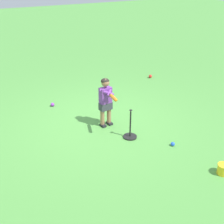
{
  "coord_description": "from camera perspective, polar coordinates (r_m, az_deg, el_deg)",
  "views": [
    {
      "loc": [
        2.53,
        5.4,
        3.23
      ],
      "look_at": [
        -0.04,
        0.43,
        0.45
      ],
      "focal_mm": 48.72,
      "sensor_mm": 36.0,
      "label": 1
    }
  ],
  "objects": [
    {
      "name": "ground_plane",
      "position": [
        6.78,
        -1.95,
        -2.03
      ],
      "size": [
        40.0,
        40.0,
        0.0
      ],
      "primitive_type": "plane",
      "color": "#519942"
    },
    {
      "name": "batting_tee",
      "position": [
        6.19,
        3.41,
        -3.93
      ],
      "size": [
        0.28,
        0.28,
        0.62
      ],
      "color": "black",
      "rests_on": "ground"
    },
    {
      "name": "toy_bucket",
      "position": [
        5.52,
        20.17,
        -10.01
      ],
      "size": [
        0.22,
        0.22,
        0.19
      ],
      "color": "yellow",
      "rests_on": "ground"
    },
    {
      "name": "child_batter",
      "position": [
        6.38,
        -1.13,
        2.56
      ],
      "size": [
        0.32,
        0.77,
        1.08
      ],
      "color": "#232328",
      "rests_on": "ground"
    },
    {
      "name": "play_ball_far_left",
      "position": [
        9.51,
        7.2,
        6.67
      ],
      "size": [
        0.1,
        0.1,
        0.1
      ],
      "primitive_type": "sphere",
      "color": "red",
      "rests_on": "ground"
    },
    {
      "name": "play_ball_behind_batter",
      "position": [
        7.67,
        -11.1,
        1.38
      ],
      "size": [
        0.1,
        0.1,
        0.1
      ],
      "primitive_type": "sphere",
      "color": "purple",
      "rests_on": "ground"
    },
    {
      "name": "play_ball_center_lawn",
      "position": [
        6.06,
        11.33,
        -5.91
      ],
      "size": [
        0.08,
        0.08,
        0.08
      ],
      "primitive_type": "sphere",
      "color": "blue",
      "rests_on": "ground"
    }
  ]
}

